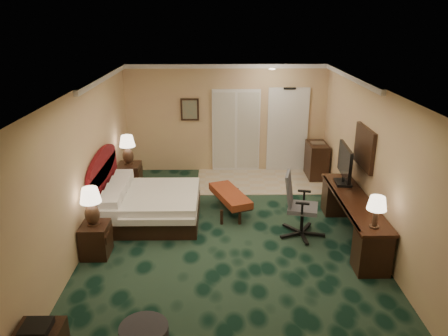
{
  "coord_description": "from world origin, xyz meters",
  "views": [
    {
      "loc": [
        -0.2,
        -6.95,
        3.86
      ],
      "look_at": [
        -0.1,
        0.6,
        1.17
      ],
      "focal_mm": 35.0,
      "sensor_mm": 36.0,
      "label": 1
    }
  ],
  "objects_px": {
    "nightstand_far": "(130,177)",
    "minibar": "(317,160)",
    "bed": "(152,206)",
    "lamp_far": "(128,150)",
    "desk_chair": "(303,205)",
    "lamp_near": "(91,207)",
    "bed_bench": "(230,202)",
    "tv": "(345,165)",
    "desk": "(352,219)",
    "nightstand_near": "(96,240)"
  },
  "relations": [
    {
      "from": "nightstand_far",
      "to": "desk_chair",
      "type": "xyz_separation_m",
      "value": [
        3.55,
        -2.23,
        0.29
      ]
    },
    {
      "from": "desk",
      "to": "nightstand_near",
      "type": "bearing_deg",
      "value": -173.42
    },
    {
      "from": "lamp_near",
      "to": "tv",
      "type": "height_order",
      "value": "tv"
    },
    {
      "from": "desk",
      "to": "desk_chair",
      "type": "distance_m",
      "value": 0.91
    },
    {
      "from": "desk_chair",
      "to": "minibar",
      "type": "xyz_separation_m",
      "value": [
        0.9,
        3.01,
        -0.17
      ]
    },
    {
      "from": "bed_bench",
      "to": "nightstand_near",
      "type": "bearing_deg",
      "value": -165.33
    },
    {
      "from": "nightstand_near",
      "to": "desk_chair",
      "type": "height_order",
      "value": "desk_chair"
    },
    {
      "from": "lamp_far",
      "to": "bed_bench",
      "type": "relative_size",
      "value": 0.52
    },
    {
      "from": "lamp_far",
      "to": "minibar",
      "type": "xyz_separation_m",
      "value": [
        4.46,
        0.76,
        -0.52
      ]
    },
    {
      "from": "desk",
      "to": "desk_chair",
      "type": "relative_size",
      "value": 2.22
    },
    {
      "from": "nightstand_near",
      "to": "lamp_near",
      "type": "xyz_separation_m",
      "value": [
        -0.01,
        0.01,
        0.61
      ]
    },
    {
      "from": "bed_bench",
      "to": "minibar",
      "type": "height_order",
      "value": "minibar"
    },
    {
      "from": "lamp_near",
      "to": "lamp_far",
      "type": "bearing_deg",
      "value": 89.32
    },
    {
      "from": "nightstand_near",
      "to": "lamp_far",
      "type": "distance_m",
      "value": 2.98
    },
    {
      "from": "tv",
      "to": "minibar",
      "type": "distance_m",
      "value": 2.5
    },
    {
      "from": "minibar",
      "to": "nightstand_far",
      "type": "bearing_deg",
      "value": -169.99
    },
    {
      "from": "lamp_near",
      "to": "desk",
      "type": "bearing_deg",
      "value": 6.45
    },
    {
      "from": "bed",
      "to": "lamp_near",
      "type": "xyz_separation_m",
      "value": [
        -0.77,
        -1.3,
        0.6
      ]
    },
    {
      "from": "lamp_far",
      "to": "desk_chair",
      "type": "bearing_deg",
      "value": -32.4
    },
    {
      "from": "bed",
      "to": "desk_chair",
      "type": "xyz_separation_m",
      "value": [
        2.82,
        -0.66,
        0.31
      ]
    },
    {
      "from": "lamp_far",
      "to": "tv",
      "type": "relative_size",
      "value": 0.69
    },
    {
      "from": "lamp_near",
      "to": "bed_bench",
      "type": "xyz_separation_m",
      "value": [
        2.3,
        1.64,
        -0.67
      ]
    },
    {
      "from": "bed_bench",
      "to": "desk",
      "type": "xyz_separation_m",
      "value": [
        2.16,
        -1.13,
        0.16
      ]
    },
    {
      "from": "nightstand_far",
      "to": "minibar",
      "type": "xyz_separation_m",
      "value": [
        4.46,
        0.79,
        0.12
      ]
    },
    {
      "from": "minibar",
      "to": "tv",
      "type": "bearing_deg",
      "value": -90.77
    },
    {
      "from": "nightstand_far",
      "to": "desk_chair",
      "type": "relative_size",
      "value": 0.52
    },
    {
      "from": "lamp_near",
      "to": "minibar",
      "type": "bearing_deg",
      "value": 39.08
    },
    {
      "from": "bed_bench",
      "to": "lamp_near",
      "type": "bearing_deg",
      "value": -165.63
    },
    {
      "from": "nightstand_near",
      "to": "lamp_near",
      "type": "relative_size",
      "value": 0.85
    },
    {
      "from": "bed",
      "to": "lamp_near",
      "type": "bearing_deg",
      "value": -120.8
    },
    {
      "from": "lamp_near",
      "to": "nightstand_far",
      "type": "bearing_deg",
      "value": 89.24
    },
    {
      "from": "bed",
      "to": "lamp_far",
      "type": "distance_m",
      "value": 1.88
    },
    {
      "from": "bed_bench",
      "to": "minibar",
      "type": "relative_size",
      "value": 1.5
    },
    {
      "from": "nightstand_far",
      "to": "tv",
      "type": "distance_m",
      "value": 4.78
    },
    {
      "from": "bed_bench",
      "to": "desk",
      "type": "distance_m",
      "value": 2.45
    },
    {
      "from": "nightstand_far",
      "to": "lamp_near",
      "type": "xyz_separation_m",
      "value": [
        -0.04,
        -2.86,
        0.58
      ]
    },
    {
      "from": "nightstand_far",
      "to": "bed",
      "type": "bearing_deg",
      "value": -64.81
    },
    {
      "from": "desk",
      "to": "minibar",
      "type": "height_order",
      "value": "minibar"
    },
    {
      "from": "bed",
      "to": "nightstand_far",
      "type": "xyz_separation_m",
      "value": [
        -0.74,
        1.56,
        0.02
      ]
    },
    {
      "from": "nightstand_far",
      "to": "minibar",
      "type": "height_order",
      "value": "minibar"
    },
    {
      "from": "tv",
      "to": "nightstand_far",
      "type": "bearing_deg",
      "value": 163.99
    },
    {
      "from": "nightstand_near",
      "to": "minibar",
      "type": "xyz_separation_m",
      "value": [
        4.48,
        3.66,
        0.15
      ]
    },
    {
      "from": "lamp_near",
      "to": "nightstand_near",
      "type": "bearing_deg",
      "value": -31.95
    },
    {
      "from": "desk",
      "to": "tv",
      "type": "relative_size",
      "value": 2.72
    },
    {
      "from": "nightstand_far",
      "to": "nightstand_near",
      "type": "bearing_deg",
      "value": -90.49
    },
    {
      "from": "bed",
      "to": "minibar",
      "type": "relative_size",
      "value": 2.1
    },
    {
      "from": "nightstand_far",
      "to": "desk",
      "type": "distance_m",
      "value": 5.02
    },
    {
      "from": "lamp_far",
      "to": "desk_chair",
      "type": "xyz_separation_m",
      "value": [
        3.56,
        -2.26,
        -0.36
      ]
    },
    {
      "from": "nightstand_near",
      "to": "desk",
      "type": "distance_m",
      "value": 4.48
    },
    {
      "from": "bed",
      "to": "lamp_far",
      "type": "bearing_deg",
      "value": 114.9
    }
  ]
}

